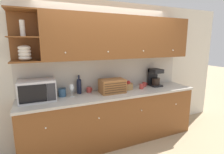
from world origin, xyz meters
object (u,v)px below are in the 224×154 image
at_px(storage_canister, 62,92).
at_px(wine_glass, 72,88).
at_px(microwave, 37,90).
at_px(fruit_basket, 127,86).
at_px(coffee_maker, 155,77).
at_px(bread_box, 112,86).
at_px(mug_blue_second, 144,84).
at_px(mug_patterned_third, 142,86).
at_px(wine_bottle, 79,85).
at_px(mug, 89,90).

xyz_separation_m(storage_canister, wine_glass, (0.15, -0.08, 0.08)).
height_order(microwave, fruit_basket, microwave).
xyz_separation_m(wine_glass, coffee_maker, (1.75, 0.05, 0.04)).
distance_m(bread_box, mug_blue_second, 0.82).
relative_size(mug_patterned_third, mug_blue_second, 0.98).
xyz_separation_m(storage_canister, coffee_maker, (1.89, -0.03, 0.11)).
xyz_separation_m(microwave, mug_blue_second, (2.05, 0.09, -0.12)).
bearing_deg(microwave, wine_glass, -0.57).
relative_size(microwave, mug_blue_second, 5.37).
relative_size(storage_canister, wine_glass, 0.64).
relative_size(wine_bottle, fruit_basket, 1.31).
bearing_deg(mug_patterned_third, microwave, 178.09).
distance_m(storage_canister, fruit_basket, 1.23).
bearing_deg(coffee_maker, storage_canister, 179.22).
bearing_deg(mug_blue_second, bread_box, -168.91).
height_order(storage_canister, wine_glass, wine_glass).
bearing_deg(microwave, mug_blue_second, 2.43).
bearing_deg(bread_box, coffee_maker, 6.54).
bearing_deg(coffee_maker, fruit_basket, 179.26).
bearing_deg(fruit_basket, mug_patterned_third, -23.90).
height_order(bread_box, coffee_maker, coffee_maker).
distance_m(microwave, fruit_basket, 1.62).
xyz_separation_m(storage_canister, mug_blue_second, (1.67, 0.01, -0.03)).
xyz_separation_m(mug_patterned_third, mug_blue_second, (0.17, 0.15, -0.01)).
height_order(microwave, coffee_maker, coffee_maker).
bearing_deg(mug_blue_second, microwave, -177.57).
distance_m(wine_bottle, bread_box, 0.59).
xyz_separation_m(mug, coffee_maker, (1.40, -0.08, 0.14)).
height_order(mug_patterned_third, coffee_maker, coffee_maker).
bearing_deg(storage_canister, bread_box, -9.47).
bearing_deg(wine_glass, microwave, 179.43).
height_order(storage_canister, bread_box, bread_box).
bearing_deg(wine_glass, mug_patterned_third, -2.44).
height_order(storage_canister, fruit_basket, fruit_basket).
bearing_deg(fruit_basket, wine_bottle, 175.87).
bearing_deg(fruit_basket, storage_canister, 179.20).
xyz_separation_m(microwave, mug_patterned_third, (1.88, -0.06, -0.12)).
xyz_separation_m(wine_glass, mug_patterned_third, (1.35, -0.06, -0.10)).
bearing_deg(mug, mug_patterned_third, -10.92).
relative_size(wine_glass, mug_blue_second, 2.18).
xyz_separation_m(wine_bottle, fruit_basket, (0.93, -0.07, -0.09)).
xyz_separation_m(microwave, bread_box, (1.25, -0.07, -0.04)).
distance_m(microwave, mug, 0.89).
bearing_deg(mug_patterned_third, wine_bottle, 171.16).
xyz_separation_m(microwave, storage_canister, (0.39, 0.07, -0.09)).
distance_m(wine_bottle, mug_blue_second, 1.37).
bearing_deg(wine_bottle, coffee_maker, -2.72).
xyz_separation_m(wine_bottle, coffee_maker, (1.59, -0.08, 0.03)).
bearing_deg(fruit_basket, mug_blue_second, 4.07).
height_order(wine_glass, fruit_basket, wine_glass).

